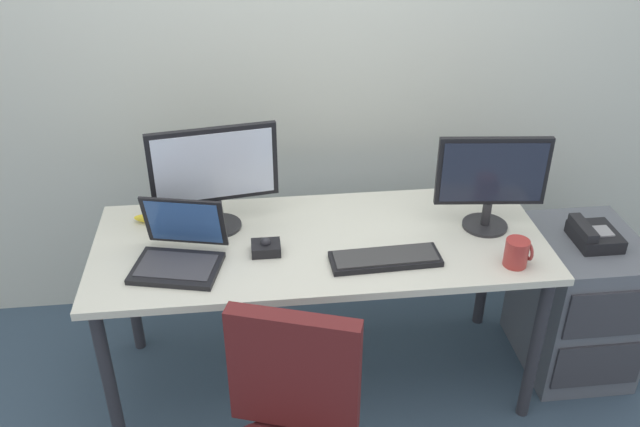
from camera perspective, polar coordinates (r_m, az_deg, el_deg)
The scene contains 12 objects.
ground_plane at distance 3.09m, azimuth 0.00°, elevation -13.62°, with size 8.00×8.00×0.00m, color #36495A.
back_wall at distance 3.02m, azimuth -1.57°, elevation 16.07°, with size 6.00×0.10×2.80m, color beige.
desk at distance 2.68m, azimuth 0.00°, elevation -3.53°, with size 1.76×0.72×0.73m.
file_cabinet at distance 3.18m, azimuth 20.84°, elevation -6.97°, with size 0.42×0.53×0.64m.
desk_phone at distance 2.98m, azimuth 22.08°, elevation -1.71°, with size 0.17×0.20×0.09m.
monitor_main at distance 2.62m, azimuth -8.90°, elevation 3.51°, with size 0.49×0.18×0.43m.
monitor_side at distance 2.69m, azimuth 14.29°, elevation 2.90°, with size 0.43×0.18×0.39m.
keyboard at distance 2.52m, azimuth 5.53°, elevation -3.80°, with size 0.42×0.15×0.03m.
laptop at distance 2.53m, azimuth -11.78°, elevation -3.09°, with size 0.37×0.34×0.24m.
trackball_mouse at distance 2.56m, azimuth -4.59°, elevation -2.87°, with size 0.11×0.09×0.07m.
coffee_mug at distance 2.57m, azimuth 16.30°, elevation -3.20°, with size 0.10×0.09×0.11m.
banana at distance 2.81m, azimuth -13.61°, elevation -0.43°, with size 0.19×0.04×0.04m, color yellow.
Camera 1 is at (-0.25, -2.20, 2.16)m, focal length 37.92 mm.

